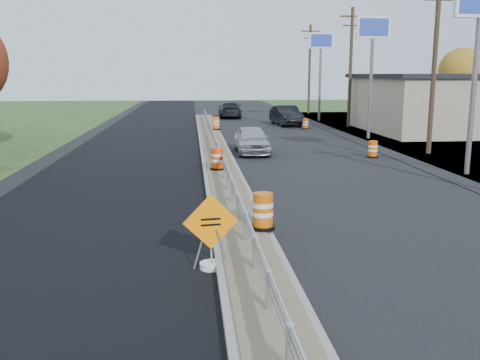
{
  "coord_description": "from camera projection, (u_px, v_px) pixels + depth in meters",
  "views": [
    {
      "loc": [
        -1.29,
        -18.62,
        4.25
      ],
      "look_at": [
        0.16,
        -2.82,
        1.1
      ],
      "focal_mm": 40.0,
      "sensor_mm": 36.0,
      "label": 1
    }
  ],
  "objects": [
    {
      "name": "barrel_shoulder_near",
      "position": [
        373.0,
        150.0,
        27.63
      ],
      "size": [
        0.59,
        0.59,
        0.86
      ],
      "color": "black",
      "rests_on": "ground"
    },
    {
      "name": "guardrail",
      "position": [
        216.0,
        143.0,
        27.78
      ],
      "size": [
        0.1,
        46.15,
        0.72
      ],
      "color": "silver",
      "rests_on": "median"
    },
    {
      "name": "car_dark_mid",
      "position": [
        286.0,
        115.0,
        45.12
      ],
      "size": [
        2.26,
        5.16,
        1.65
      ],
      "primitive_type": "imported",
      "rotation": [
        0.0,
        0.0,
        0.1
      ],
      "color": "black",
      "rests_on": "ground"
    },
    {
      "name": "utility_pole_nmid",
      "position": [
        351.0,
        65.0,
        42.64
      ],
      "size": [
        1.9,
        0.26,
        9.4
      ],
      "color": "#473523",
      "rests_on": "ground"
    },
    {
      "name": "ground",
      "position": [
        228.0,
        195.0,
        19.13
      ],
      "size": [
        140.0,
        140.0,
        0.0
      ],
      "primitive_type": "plane",
      "color": "black",
      "rests_on": "ground"
    },
    {
      "name": "barrel_shoulder_mid",
      "position": [
        305.0,
        124.0,
        42.1
      ],
      "size": [
        0.55,
        0.55,
        0.81
      ],
      "color": "black",
      "rests_on": "ground"
    },
    {
      "name": "pylon_sign_south",
      "position": [
        480.0,
        18.0,
        21.74
      ],
      "size": [
        2.2,
        0.3,
        7.9
      ],
      "color": "slate",
      "rests_on": "ground"
    },
    {
      "name": "utility_pole_north",
      "position": [
        310.0,
        68.0,
        57.29
      ],
      "size": [
        1.9,
        0.26,
        9.4
      ],
      "color": "#473523",
      "rests_on": "ground"
    },
    {
      "name": "car_silver",
      "position": [
        252.0,
        140.0,
        29.05
      ],
      "size": [
        1.76,
        4.36,
        1.48
      ],
      "primitive_type": "imported",
      "rotation": [
        0.0,
        0.0,
        0.0
      ],
      "color": "#B8B8BD",
      "rests_on": "ground"
    },
    {
      "name": "barrel_median_mid",
      "position": [
        217.0,
        159.0,
        22.81
      ],
      "size": [
        0.63,
        0.63,
        0.93
      ],
      "color": "black",
      "rests_on": "median"
    },
    {
      "name": "caution_sign",
      "position": [
        211.0,
        250.0,
        11.78
      ],
      "size": [
        1.22,
        0.51,
        1.7
      ],
      "rotation": [
        0.0,
        0.0,
        0.16
      ],
      "color": "white",
      "rests_on": "ground"
    },
    {
      "name": "milled_overlay",
      "position": [
        133.0,
        155.0,
        28.5
      ],
      "size": [
        7.2,
        120.0,
        0.01
      ],
      "primitive_type": "cube",
      "color": "black",
      "rests_on": "ground"
    },
    {
      "name": "tree_far_yellow",
      "position": [
        462.0,
        71.0,
        53.79
      ],
      "size": [
        4.62,
        4.62,
        6.86
      ],
      "color": "#473523",
      "rests_on": "ground"
    },
    {
      "name": "pylon_sign_mid",
      "position": [
        373.0,
        39.0,
        34.44
      ],
      "size": [
        2.2,
        0.3,
        7.9
      ],
      "color": "slate",
      "rests_on": "ground"
    },
    {
      "name": "pylon_sign_north",
      "position": [
        321.0,
        49.0,
        48.11
      ],
      "size": [
        2.2,
        0.3,
        7.9
      ],
      "color": "slate",
      "rests_on": "ground"
    },
    {
      "name": "barrel_median_far",
      "position": [
        216.0,
        124.0,
        39.28
      ],
      "size": [
        0.62,
        0.62,
        0.91
      ],
      "color": "black",
      "rests_on": "median"
    },
    {
      "name": "car_dark_far",
      "position": [
        230.0,
        110.0,
        52.8
      ],
      "size": [
        2.38,
        5.44,
        1.56
      ],
      "primitive_type": "imported",
      "rotation": [
        0.0,
        0.0,
        3.11
      ],
      "color": "black",
      "rests_on": "ground"
    },
    {
      "name": "utility_pole_smid",
      "position": [
        435.0,
        61.0,
        27.99
      ],
      "size": [
        1.9,
        0.26,
        9.4
      ],
      "color": "#473523",
      "rests_on": "ground"
    },
    {
      "name": "barrel_median_near",
      "position": [
        263.0,
        212.0,
        14.04
      ],
      "size": [
        0.66,
        0.66,
        0.97
      ],
      "color": "black",
      "rests_on": "median"
    },
    {
      "name": "median",
      "position": [
        217.0,
        158.0,
        26.93
      ],
      "size": [
        1.6,
        55.0,
        0.23
      ],
      "color": "gray",
      "rests_on": "ground"
    }
  ]
}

